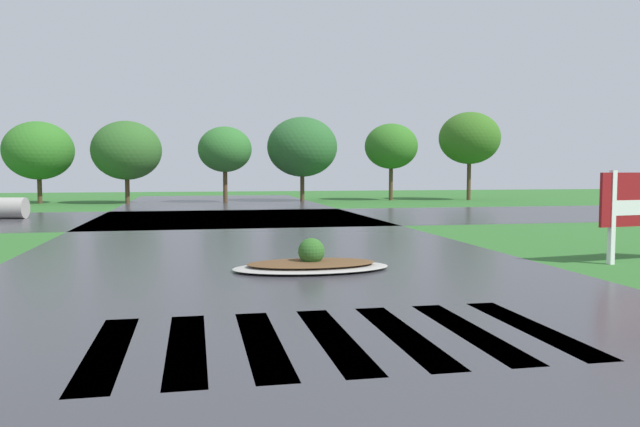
# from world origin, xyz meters

# --- Properties ---
(asphalt_roadway) EXTENTS (11.93, 80.00, 0.01)m
(asphalt_roadway) POSITION_xyz_m (0.00, 10.00, 0.00)
(asphalt_roadway) COLOR #35353A
(asphalt_roadway) RESTS_ON ground
(asphalt_cross_road) EXTENTS (90.00, 10.74, 0.01)m
(asphalt_cross_road) POSITION_xyz_m (0.00, 25.35, 0.00)
(asphalt_cross_road) COLOR #35353A
(asphalt_cross_road) RESTS_ON ground
(crosswalk_stripes) EXTENTS (5.85, 3.12, 0.01)m
(crosswalk_stripes) POSITION_xyz_m (0.00, 5.08, 0.00)
(crosswalk_stripes) COLOR white
(crosswalk_stripes) RESTS_ON ground
(median_island) EXTENTS (3.31, 1.72, 0.68)m
(median_island) POSITION_xyz_m (0.71, 10.39, 0.14)
(median_island) COLOR #9E9B93
(median_island) RESTS_ON ground
(drainage_pipe_stack) EXTENTS (1.41, 1.13, 0.92)m
(drainage_pipe_stack) POSITION_xyz_m (-9.51, 26.76, 0.46)
(drainage_pipe_stack) COLOR #9E9B93
(drainage_pipe_stack) RESTS_ON ground
(background_treeline) EXTENTS (32.82, 5.24, 6.17)m
(background_treeline) POSITION_xyz_m (2.70, 39.05, 3.65)
(background_treeline) COLOR #4C3823
(background_treeline) RESTS_ON ground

